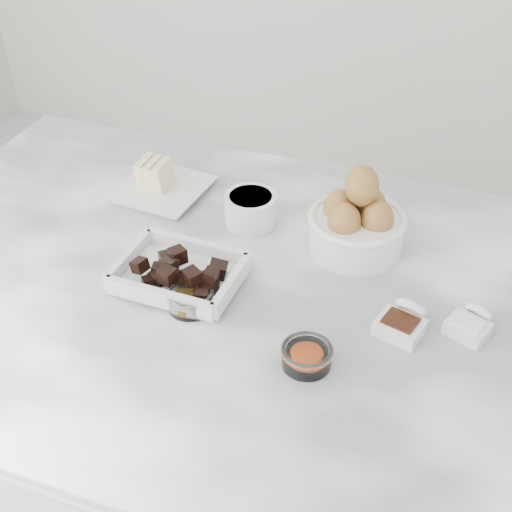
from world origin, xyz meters
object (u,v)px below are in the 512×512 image
Objects in this scene: sugar_ramekin at (251,208)px; honey_bowl at (190,299)px; salt_spoon at (470,324)px; zest_bowl at (307,355)px; vanilla_spoon at (402,322)px; butter_plate at (161,183)px; egg_bowl at (357,223)px; chocolate_dish at (179,271)px.

sugar_ramekin is 0.24m from honey_bowl.
sugar_ramekin is at bearing 158.67° from salt_spoon.
zest_bowl is at bearing -15.36° from honey_bowl.
vanilla_spoon is (0.30, 0.06, 0.00)m from honey_bowl.
vanilla_spoon is 1.08× the size of salt_spoon.
zest_bowl is (0.37, -0.32, -0.00)m from butter_plate.
honey_bowl is 0.20m from zest_bowl.
butter_plate is 2.32× the size of honey_bowl.
salt_spoon is (0.39, 0.09, -0.00)m from honey_bowl.
vanilla_spoon is at bearing 10.50° from honey_bowl.
honey_bowl is (0.18, -0.27, -0.00)m from butter_plate.
zest_bowl is at bearing -89.79° from egg_bowl.
butter_plate is at bearing 155.91° from vanilla_spoon.
butter_plate reaches higher than salt_spoon.
butter_plate is at bearing 121.91° from chocolate_dish.
vanilla_spoon is (0.34, 0.01, -0.01)m from chocolate_dish.
honey_bowl is (-0.01, -0.23, -0.01)m from sugar_ramekin.
chocolate_dish is at bearing -104.02° from sugar_ramekin.
egg_bowl is at bearing 49.53° from honey_bowl.
chocolate_dish is 1.17× the size of butter_plate.
vanilla_spoon is at bearing -161.34° from salt_spoon.
chocolate_dish reaches higher than honey_bowl.
zest_bowl is (0.00, -0.28, -0.03)m from egg_bowl.
zest_bowl is 0.24m from salt_spoon.
egg_bowl is 0.24m from salt_spoon.
butter_plate is 1.86× the size of vanilla_spoon.
butter_plate reaches higher than chocolate_dish.
salt_spoon is (0.09, 0.03, -0.00)m from vanilla_spoon.
sugar_ramekin is 1.28× the size of honey_bowl.
egg_bowl is 0.28m from zest_bowl.
honey_bowl is 0.87× the size of salt_spoon.
chocolate_dish reaches higher than vanilla_spoon.
butter_plate is at bearing 162.11° from salt_spoon.
chocolate_dish is 2.71× the size of honey_bowl.
egg_bowl is at bearing -6.85° from butter_plate.
chocolate_dish is at bearing -178.61° from vanilla_spoon.
zest_bowl is 0.80× the size of vanilla_spoon.
sugar_ramekin is at bearing 122.74° from zest_bowl.
butter_plate is 0.32m from honey_bowl.
chocolate_dish is 0.25m from zest_bowl.
sugar_ramekin is 0.57× the size of egg_bowl.
butter_plate is at bearing 169.63° from sugar_ramekin.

